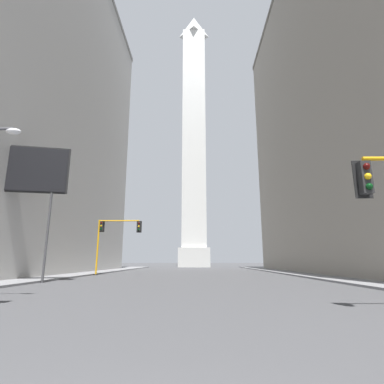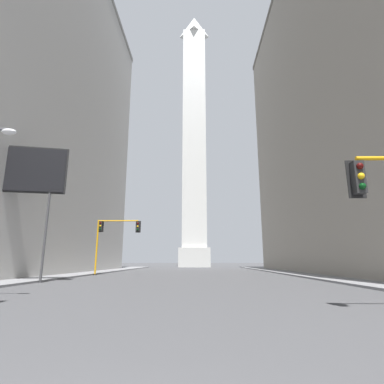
# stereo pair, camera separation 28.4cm
# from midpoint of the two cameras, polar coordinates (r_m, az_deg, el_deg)

# --- Properties ---
(sidewalk_left) EXTENTS (5.00, 88.23, 0.15)m
(sidewalk_left) POSITION_cam_midpoint_polar(r_m,az_deg,el_deg) (31.43, -26.42, -14.35)
(sidewalk_left) COLOR slate
(sidewalk_left) RESTS_ON ground_plane
(sidewalk_right) EXTENTS (5.00, 88.23, 0.15)m
(sidewalk_right) POSITION_cam_midpoint_polar(r_m,az_deg,el_deg) (30.68, 25.44, -14.51)
(sidewalk_right) COLOR slate
(sidewalk_right) RESTS_ON ground_plane
(building_right) EXTENTS (18.25, 54.57, 44.87)m
(building_right) POSITION_cam_midpoint_polar(r_m,az_deg,el_deg) (45.04, 31.32, 16.73)
(building_right) COLOR gray
(building_right) RESTS_ON ground_plane
(obelisk) EXTENTS (7.59, 7.59, 72.03)m
(obelisk) POSITION_cam_midpoint_polar(r_m,az_deg,el_deg) (82.18, 0.29, 10.98)
(obelisk) COLOR silver
(obelisk) RESTS_ON ground_plane
(traffic_light_mid_left) EXTENTS (5.03, 0.51, 6.09)m
(traffic_light_mid_left) POSITION_cam_midpoint_polar(r_m,az_deg,el_deg) (35.28, -15.08, -7.48)
(traffic_light_mid_left) COLOR orange
(traffic_light_mid_left) RESTS_ON ground_plane
(billboard_sign) EXTENTS (6.71, 1.63, 10.32)m
(billboard_sign) POSITION_cam_midpoint_polar(r_m,az_deg,el_deg) (26.55, -29.96, 3.35)
(billboard_sign) COLOR #3F3F42
(billboard_sign) RESTS_ON ground_plane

